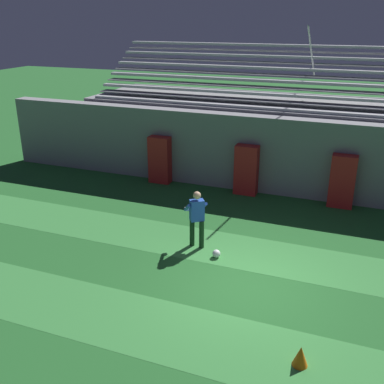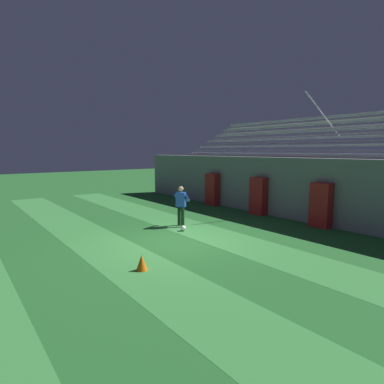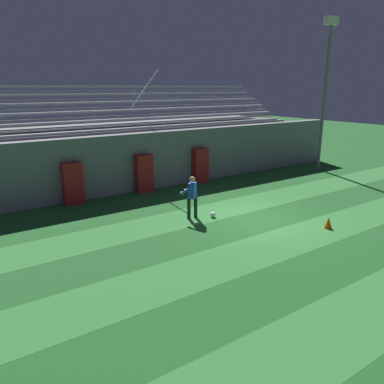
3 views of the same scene
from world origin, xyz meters
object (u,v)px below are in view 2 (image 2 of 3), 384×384
traffic_cone (142,263)px  goalkeeper (181,203)px  padding_pillar_gate_right (321,205)px  soccer_ball (183,228)px  padding_pillar_gate_left (258,196)px  padding_pillar_far_left (212,189)px

traffic_cone → goalkeeper: bearing=133.0°
padding_pillar_gate_right → soccer_ball: padding_pillar_gate_right is taller
soccer_ball → traffic_cone: 4.26m
traffic_cone → padding_pillar_gate_left: bearing=111.4°
padding_pillar_far_left → soccer_ball: 6.29m
padding_pillar_gate_right → padding_pillar_far_left: size_ratio=1.00×
padding_pillar_gate_left → soccer_ball: size_ratio=8.30×
padding_pillar_gate_left → soccer_ball: (0.47, -4.86, -0.80)m
padding_pillar_gate_right → padding_pillar_far_left: 6.77m
padding_pillar_gate_left → traffic_cone: size_ratio=4.35×
padding_pillar_far_left → padding_pillar_gate_left: bearing=0.0°
padding_pillar_gate_right → traffic_cone: 8.18m
soccer_ball → traffic_cone: size_ratio=0.52×
soccer_ball → traffic_cone: bearing=-50.4°
padding_pillar_gate_left → goalkeeper: bearing=-93.3°
goalkeeper → padding_pillar_far_left: bearing=125.6°
goalkeeper → soccer_ball: 1.18m
padding_pillar_far_left → goalkeeper: padding_pillar_far_left is taller
padding_pillar_gate_left → soccer_ball: bearing=-84.5°
padding_pillar_gate_right → padding_pillar_gate_left: bearing=180.0°
padding_pillar_gate_right → traffic_cone: size_ratio=4.35×
padding_pillar_gate_left → padding_pillar_gate_right: size_ratio=1.00×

